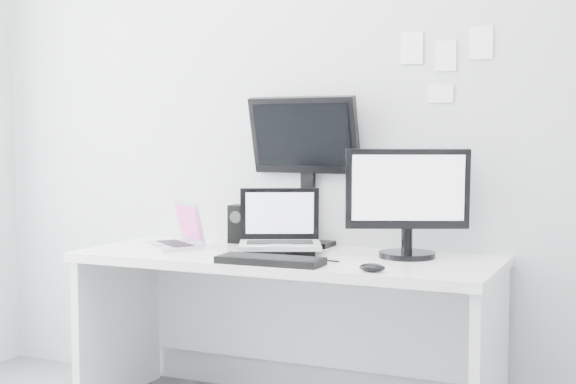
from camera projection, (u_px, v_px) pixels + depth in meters
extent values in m
plane|color=#B5B8BA|center=(317.00, 111.00, 3.75)|extent=(3.60, 0.00, 3.60)
cube|color=white|center=(286.00, 338.00, 3.50)|extent=(1.80, 0.70, 0.73)
cube|color=silver|center=(172.00, 224.00, 3.68)|extent=(0.36, 0.35, 0.21)
cube|color=black|center=(240.00, 224.00, 3.85)|extent=(0.11, 0.11, 0.18)
cube|color=#B0B3B7|center=(280.00, 221.00, 3.47)|extent=(0.43, 0.39, 0.29)
cube|color=black|center=(306.00, 169.00, 3.75)|extent=(0.52, 0.20, 0.71)
cube|color=black|center=(408.00, 201.00, 3.37)|extent=(0.57, 0.42, 0.47)
cube|color=black|center=(270.00, 260.00, 3.22)|extent=(0.43, 0.16, 0.03)
ellipsoid|color=black|center=(372.00, 268.00, 3.03)|extent=(0.10, 0.07, 0.03)
cube|color=white|center=(412.00, 48.00, 3.54)|extent=(0.10, 0.00, 0.14)
cube|color=white|center=(446.00, 56.00, 3.49)|extent=(0.09, 0.00, 0.13)
cube|color=white|center=(481.00, 42.00, 3.42)|extent=(0.10, 0.00, 0.14)
cube|color=white|center=(441.00, 93.00, 3.51)|extent=(0.11, 0.00, 0.08)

